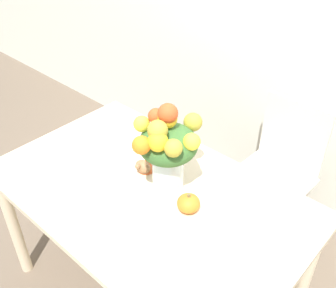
{
  "coord_description": "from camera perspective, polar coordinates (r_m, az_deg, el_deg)",
  "views": [
    {
      "loc": [
        0.93,
        -0.89,
        1.94
      ],
      "look_at": [
        0.05,
        0.08,
        1.0
      ],
      "focal_mm": 42.0,
      "sensor_mm": 36.0,
      "label": 1
    }
  ],
  "objects": [
    {
      "name": "pumpkin",
      "position": [
        1.64,
        2.99,
        -8.58
      ],
      "size": [
        0.1,
        0.1,
        0.09
      ],
      "color": "orange",
      "rests_on": "dining_table"
    },
    {
      "name": "dining_chair_near_window",
      "position": [
        2.38,
        15.36,
        -4.07
      ],
      "size": [
        0.43,
        0.43,
        0.89
      ],
      "rotation": [
        0.0,
        0.0,
        -0.04
      ],
      "color": "silver",
      "rests_on": "ground_plane"
    },
    {
      "name": "flower_vase",
      "position": [
        1.62,
        -0.07,
        -0.65
      ],
      "size": [
        0.28,
        0.36,
        0.43
      ],
      "color": "silver",
      "rests_on": "dining_table"
    },
    {
      "name": "turkey_figurine",
      "position": [
        1.83,
        -3.39,
        -3.1
      ],
      "size": [
        0.08,
        0.11,
        0.07
      ],
      "color": "#936642",
      "rests_on": "dining_table"
    },
    {
      "name": "dining_table",
      "position": [
        1.82,
        -2.91,
        -9.04
      ],
      "size": [
        1.42,
        0.87,
        0.76
      ],
      "color": "beige",
      "rests_on": "ground_plane"
    }
  ]
}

